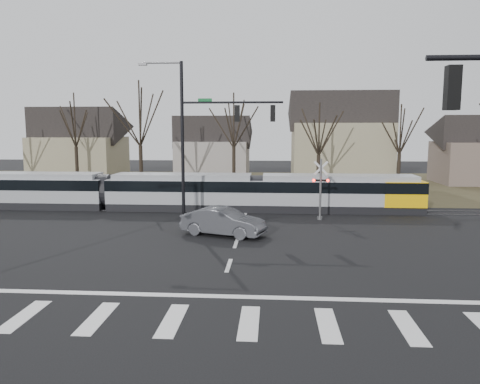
{
  "coord_description": "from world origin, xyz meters",
  "views": [
    {
      "loc": [
        1.89,
        -17.72,
        5.93
      ],
      "look_at": [
        0.0,
        9.0,
        2.3
      ],
      "focal_mm": 35.0,
      "sensor_mm": 36.0,
      "label": 1
    }
  ],
  "objects": [
    {
      "name": "ground",
      "position": [
        0.0,
        0.0,
        0.0
      ],
      "size": [
        140.0,
        140.0,
        0.0
      ],
      "primitive_type": "plane",
      "color": "black"
    },
    {
      "name": "grass_verge",
      "position": [
        0.0,
        32.0,
        0.01
      ],
      "size": [
        140.0,
        28.0,
        0.01
      ],
      "primitive_type": "cube",
      "color": "#38331E",
      "rests_on": "ground"
    },
    {
      "name": "crosswalk",
      "position": [
        0.0,
        -4.0,
        0.01
      ],
      "size": [
        27.0,
        2.6,
        0.01
      ],
      "color": "silver",
      "rests_on": "ground"
    },
    {
      "name": "stop_line",
      "position": [
        0.0,
        -1.8,
        0.01
      ],
      "size": [
        28.0,
        0.35,
        0.01
      ],
      "primitive_type": "cube",
      "color": "silver",
      "rests_on": "ground"
    },
    {
      "name": "lane_dashes",
      "position": [
        0.0,
        16.0,
        0.01
      ],
      "size": [
        0.18,
        30.0,
        0.01
      ],
      "color": "silver",
      "rests_on": "ground"
    },
    {
      "name": "rail_pair",
      "position": [
        0.0,
        15.8,
        0.03
      ],
      "size": [
        90.0,
        1.52,
        0.06
      ],
      "color": "#59595E",
      "rests_on": "ground"
    },
    {
      "name": "tram",
      "position": [
        -4.88,
        16.0,
        1.44
      ],
      "size": [
        34.92,
        2.59,
        2.65
      ],
      "color": "gray",
      "rests_on": "ground"
    },
    {
      "name": "sedan",
      "position": [
        -0.86,
        7.83,
        0.78
      ],
      "size": [
        4.56,
        5.74,
        1.56
      ],
      "primitive_type": "imported",
      "rotation": [
        0.0,
        0.0,
        1.24
      ],
      "color": "#45464C",
      "rests_on": "ground"
    },
    {
      "name": "signal_pole_far",
      "position": [
        -2.41,
        12.5,
        5.7
      ],
      "size": [
        9.28,
        0.44,
        10.2
      ],
      "color": "black",
      "rests_on": "ground"
    },
    {
      "name": "rail_crossing_signal",
      "position": [
        5.0,
        12.79,
        1.89
      ],
      "size": [
        1.08,
        0.36,
        4.0
      ],
      "color": "#59595B",
      "rests_on": "ground"
    },
    {
      "name": "tree_row",
      "position": [
        2.0,
        26.0,
        5.0
      ],
      "size": [
        59.2,
        7.2,
        10.0
      ],
      "color": "black",
      "rests_on": "ground"
    },
    {
      "name": "house_a",
      "position": [
        -20.0,
        34.0,
        4.46
      ],
      "size": [
        9.72,
        8.64,
        8.6
      ],
      "color": "gray",
      "rests_on": "ground"
    },
    {
      "name": "house_b",
      "position": [
        -5.0,
        36.0,
        3.97
      ],
      "size": [
        8.64,
        7.56,
        7.65
      ],
      "color": "gray",
      "rests_on": "ground"
    },
    {
      "name": "house_c",
      "position": [
        9.0,
        33.0,
        5.23
      ],
      "size": [
        10.8,
        8.64,
        10.1
      ],
      "color": "gray",
      "rests_on": "ground"
    },
    {
      "name": "house_d",
      "position": [
        24.0,
        35.0,
        3.97
      ],
      "size": [
        8.64,
        7.56,
        7.65
      ],
      "color": "brown",
      "rests_on": "ground"
    }
  ]
}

